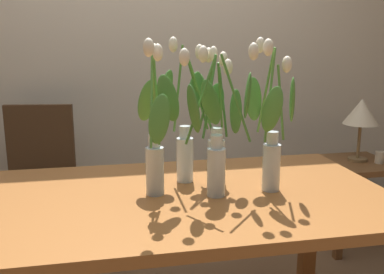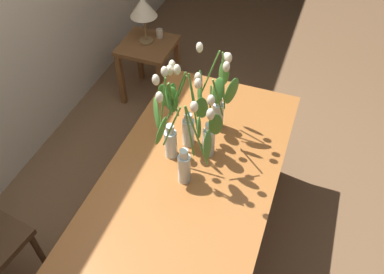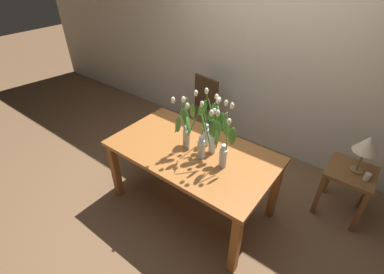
{
  "view_description": "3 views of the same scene",
  "coord_description": "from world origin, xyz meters",
  "px_view_note": "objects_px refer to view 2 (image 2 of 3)",
  "views": [
    {
      "loc": [
        -0.25,
        -1.53,
        1.31
      ],
      "look_at": [
        0.06,
        0.04,
        0.95
      ],
      "focal_mm": 40.83,
      "sensor_mm": 36.0,
      "label": 1
    },
    {
      "loc": [
        -1.3,
        -0.47,
        2.43
      ],
      "look_at": [
        0.02,
        0.01,
        0.97
      ],
      "focal_mm": 37.39,
      "sensor_mm": 36.0,
      "label": 2
    },
    {
      "loc": [
        1.28,
        -1.67,
        2.34
      ],
      "look_at": [
        0.03,
        -0.04,
        0.92
      ],
      "focal_mm": 25.9,
      "sensor_mm": 36.0,
      "label": 3
    }
  ],
  "objects_px": {
    "tulip_vase_1": "(186,152)",
    "tulip_vase_4": "(211,130)",
    "tulip_vase_2": "(187,114)",
    "pillar_candle": "(159,33)",
    "dining_table": "(193,179)",
    "tulip_vase_0": "(169,124)",
    "table_lamp": "(143,8)",
    "side_table": "(148,55)",
    "tulip_vase_3": "(218,99)"
  },
  "relations": [
    {
      "from": "tulip_vase_1",
      "to": "tulip_vase_4",
      "type": "bearing_deg",
      "value": -15.91
    },
    {
      "from": "tulip_vase_2",
      "to": "pillar_candle",
      "type": "distance_m",
      "value": 1.49
    },
    {
      "from": "dining_table",
      "to": "tulip_vase_0",
      "type": "height_order",
      "value": "tulip_vase_0"
    },
    {
      "from": "dining_table",
      "to": "tulip_vase_2",
      "type": "distance_m",
      "value": 0.38
    },
    {
      "from": "tulip_vase_2",
      "to": "dining_table",
      "type": "bearing_deg",
      "value": -149.25
    },
    {
      "from": "tulip_vase_1",
      "to": "tulip_vase_4",
      "type": "distance_m",
      "value": 0.23
    },
    {
      "from": "table_lamp",
      "to": "pillar_candle",
      "type": "relative_size",
      "value": 5.31
    },
    {
      "from": "tulip_vase_0",
      "to": "tulip_vase_1",
      "type": "distance_m",
      "value": 0.22
    },
    {
      "from": "tulip_vase_2",
      "to": "tulip_vase_0",
      "type": "bearing_deg",
      "value": 144.25
    },
    {
      "from": "dining_table",
      "to": "tulip_vase_2",
      "type": "height_order",
      "value": "tulip_vase_2"
    },
    {
      "from": "table_lamp",
      "to": "pillar_candle",
      "type": "bearing_deg",
      "value": -38.4
    },
    {
      "from": "dining_table",
      "to": "tulip_vase_1",
      "type": "height_order",
      "value": "tulip_vase_1"
    },
    {
      "from": "tulip_vase_1",
      "to": "table_lamp",
      "type": "distance_m",
      "value": 1.66
    },
    {
      "from": "tulip_vase_1",
      "to": "dining_table",
      "type": "bearing_deg",
      "value": -7.29
    },
    {
      "from": "tulip_vase_4",
      "to": "table_lamp",
      "type": "bearing_deg",
      "value": 38.98
    },
    {
      "from": "tulip_vase_0",
      "to": "table_lamp",
      "type": "height_order",
      "value": "tulip_vase_0"
    },
    {
      "from": "tulip_vase_0",
      "to": "side_table",
      "type": "height_order",
      "value": "tulip_vase_0"
    },
    {
      "from": "side_table",
      "to": "dining_table",
      "type": "bearing_deg",
      "value": -145.62
    },
    {
      "from": "side_table",
      "to": "pillar_candle",
      "type": "bearing_deg",
      "value": -25.14
    },
    {
      "from": "tulip_vase_1",
      "to": "tulip_vase_3",
      "type": "distance_m",
      "value": 0.43
    },
    {
      "from": "tulip_vase_3",
      "to": "tulip_vase_4",
      "type": "height_order",
      "value": "tulip_vase_3"
    },
    {
      "from": "tulip_vase_3",
      "to": "dining_table",
      "type": "bearing_deg",
      "value": 176.95
    },
    {
      "from": "side_table",
      "to": "table_lamp",
      "type": "distance_m",
      "value": 0.43
    },
    {
      "from": "tulip_vase_3",
      "to": "table_lamp",
      "type": "distance_m",
      "value": 1.33
    },
    {
      "from": "pillar_candle",
      "to": "tulip_vase_3",
      "type": "bearing_deg",
      "value": -141.63
    },
    {
      "from": "tulip_vase_0",
      "to": "tulip_vase_2",
      "type": "bearing_deg",
      "value": -35.75
    },
    {
      "from": "tulip_vase_4",
      "to": "side_table",
      "type": "distance_m",
      "value": 1.56
    },
    {
      "from": "dining_table",
      "to": "pillar_candle",
      "type": "relative_size",
      "value": 21.33
    },
    {
      "from": "tulip_vase_0",
      "to": "tulip_vase_4",
      "type": "relative_size",
      "value": 1.04
    },
    {
      "from": "tulip_vase_2",
      "to": "table_lamp",
      "type": "height_order",
      "value": "tulip_vase_2"
    },
    {
      "from": "dining_table",
      "to": "tulip_vase_3",
      "type": "relative_size",
      "value": 2.78
    },
    {
      "from": "side_table",
      "to": "tulip_vase_3",
      "type": "bearing_deg",
      "value": -136.03
    },
    {
      "from": "tulip_vase_0",
      "to": "tulip_vase_3",
      "type": "relative_size",
      "value": 1.0
    },
    {
      "from": "tulip_vase_1",
      "to": "side_table",
      "type": "relative_size",
      "value": 1.04
    },
    {
      "from": "dining_table",
      "to": "tulip_vase_4",
      "type": "xyz_separation_m",
      "value": [
        0.14,
        -0.05,
        0.28
      ]
    },
    {
      "from": "dining_table",
      "to": "pillar_candle",
      "type": "bearing_deg",
      "value": 30.11
    },
    {
      "from": "tulip_vase_0",
      "to": "side_table",
      "type": "bearing_deg",
      "value": 30.52
    },
    {
      "from": "dining_table",
      "to": "side_table",
      "type": "distance_m",
      "value": 1.57
    },
    {
      "from": "tulip_vase_0",
      "to": "tulip_vase_2",
      "type": "distance_m",
      "value": 0.11
    },
    {
      "from": "dining_table",
      "to": "table_lamp",
      "type": "xyz_separation_m",
      "value": [
        1.31,
        0.9,
        0.21
      ]
    },
    {
      "from": "dining_table",
      "to": "tulip_vase_1",
      "type": "distance_m",
      "value": 0.32
    },
    {
      "from": "dining_table",
      "to": "tulip_vase_2",
      "type": "relative_size",
      "value": 2.91
    },
    {
      "from": "tulip_vase_0",
      "to": "tulip_vase_2",
      "type": "relative_size",
      "value": 1.05
    },
    {
      "from": "tulip_vase_1",
      "to": "pillar_candle",
      "type": "bearing_deg",
      "value": 28.47
    },
    {
      "from": "tulip_vase_1",
      "to": "tulip_vase_2",
      "type": "height_order",
      "value": "tulip_vase_1"
    },
    {
      "from": "tulip_vase_3",
      "to": "tulip_vase_2",
      "type": "bearing_deg",
      "value": 148.19
    },
    {
      "from": "side_table",
      "to": "table_lamp",
      "type": "xyz_separation_m",
      "value": [
        0.03,
        0.02,
        0.42
      ]
    },
    {
      "from": "tulip_vase_4",
      "to": "table_lamp",
      "type": "distance_m",
      "value": 1.52
    },
    {
      "from": "tulip_vase_3",
      "to": "side_table",
      "type": "bearing_deg",
      "value": 43.97
    },
    {
      "from": "tulip_vase_3",
      "to": "side_table",
      "type": "height_order",
      "value": "tulip_vase_3"
    }
  ]
}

